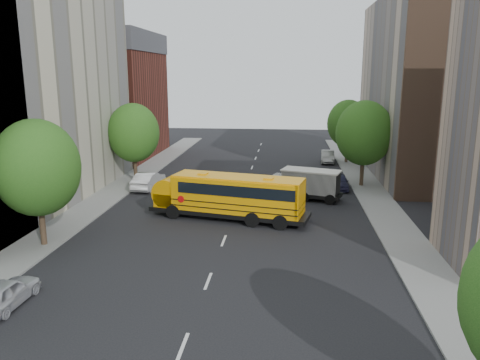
% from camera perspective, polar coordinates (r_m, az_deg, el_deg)
% --- Properties ---
extents(ground, '(120.00, 120.00, 0.00)m').
position_cam_1_polar(ground, '(32.11, -1.51, -6.18)').
color(ground, black).
rests_on(ground, ground).
extents(sidewalk_left, '(3.00, 80.00, 0.12)m').
position_cam_1_polar(sidewalk_left, '(39.72, -17.28, -2.93)').
color(sidewalk_left, slate).
rests_on(sidewalk_left, ground).
extents(sidewalk_right, '(3.00, 80.00, 0.12)m').
position_cam_1_polar(sidewalk_right, '(37.40, 17.31, -3.91)').
color(sidewalk_right, slate).
rests_on(sidewalk_right, ground).
extents(lane_markings, '(0.15, 64.00, 0.01)m').
position_cam_1_polar(lane_markings, '(41.63, 0.23, -1.70)').
color(lane_markings, silver).
rests_on(lane_markings, ground).
extents(building_left_cream, '(10.00, 26.00, 20.00)m').
position_cam_1_polar(building_left_cream, '(42.22, -25.96, 10.96)').
color(building_left_cream, beige).
rests_on(building_left_cream, ground).
extents(building_left_redbrick, '(10.00, 15.00, 13.00)m').
position_cam_1_polar(building_left_redbrick, '(62.22, -15.01, 8.78)').
color(building_left_redbrick, maroon).
rests_on(building_left_redbrick, ground).
extents(building_right_far, '(10.00, 22.00, 18.00)m').
position_cam_1_polar(building_right_far, '(52.07, 21.87, 10.34)').
color(building_right_far, '#B6A18D').
rests_on(building_right_far, ground).
extents(building_right_sidewall, '(10.10, 0.30, 18.00)m').
position_cam_1_polar(building_right_sidewall, '(41.59, 25.99, 9.56)').
color(building_right_sidewall, brown).
rests_on(building_right_sidewall, ground).
extents(street_tree_1, '(5.12, 5.12, 7.90)m').
position_cam_1_polar(street_tree_1, '(30.56, -23.52, 1.37)').
color(street_tree_1, '#38281C').
rests_on(street_tree_1, ground).
extents(street_tree_2, '(4.99, 4.99, 7.71)m').
position_cam_1_polar(street_tree_2, '(46.89, -12.85, 5.63)').
color(street_tree_2, '#38281C').
rests_on(street_tree_2, ground).
extents(street_tree_4, '(5.25, 5.25, 8.10)m').
position_cam_1_polar(street_tree_4, '(44.99, 14.90, 5.55)').
color(street_tree_4, '#38281C').
rests_on(street_tree_4, ground).
extents(street_tree_5, '(4.86, 4.86, 7.51)m').
position_cam_1_polar(street_tree_5, '(56.84, 13.02, 6.72)').
color(street_tree_5, '#38281C').
rests_on(street_tree_5, ground).
extents(school_bus, '(12.09, 5.18, 3.33)m').
position_cam_1_polar(school_bus, '(34.15, -1.57, -1.76)').
color(school_bus, black).
rests_on(school_bus, ground).
extents(safari_truck, '(6.36, 3.82, 2.57)m').
position_cam_1_polar(safari_truck, '(40.06, 8.02, -0.41)').
color(safari_truck, black).
rests_on(safari_truck, ground).
extents(parked_car_0, '(1.70, 3.99, 1.35)m').
position_cam_1_polar(parked_car_0, '(24.49, -26.74, -12.21)').
color(parked_car_0, silver).
rests_on(parked_car_0, ground).
extents(parked_car_1, '(2.05, 4.96, 1.60)m').
position_cam_1_polar(parked_car_1, '(44.12, -11.09, -0.05)').
color(parked_car_1, silver).
rests_on(parked_car_1, ground).
extents(parked_car_4, '(1.72, 4.06, 1.37)m').
position_cam_1_polar(parked_car_4, '(44.28, 11.99, -0.19)').
color(parked_car_4, '#343359').
rests_on(parked_car_4, ground).
extents(parked_car_5, '(1.78, 4.45, 1.44)m').
position_cam_1_polar(parked_car_5, '(57.17, 10.63, 2.82)').
color(parked_car_5, gray).
rests_on(parked_car_5, ground).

